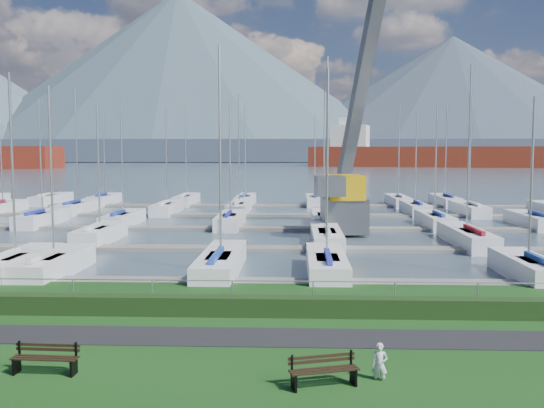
{
  "coord_description": "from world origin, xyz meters",
  "views": [
    {
      "loc": [
        1.35,
        -22.02,
        6.02
      ],
      "look_at": [
        0.0,
        12.0,
        3.0
      ],
      "focal_mm": 40.0,
      "sensor_mm": 36.0,
      "label": 1
    }
  ],
  "objects_px": {
    "bench_left": "(46,359)",
    "person": "(380,359)",
    "crane": "(349,160)",
    "bench_right": "(323,371)"
  },
  "relations": [
    {
      "from": "bench_left",
      "to": "person",
      "type": "relative_size",
      "value": 1.59
    },
    {
      "from": "bench_right",
      "to": "crane",
      "type": "xyz_separation_m",
      "value": [
        3.33,
        31.3,
        4.91
      ]
    },
    {
      "from": "bench_right",
      "to": "person",
      "type": "height_order",
      "value": "person"
    },
    {
      "from": "person",
      "to": "bench_left",
      "type": "bearing_deg",
      "value": -164.22
    },
    {
      "from": "bench_right",
      "to": "person",
      "type": "relative_size",
      "value": 1.62
    },
    {
      "from": "bench_left",
      "to": "crane",
      "type": "xyz_separation_m",
      "value": [
        10.79,
        30.69,
        4.91
      ]
    },
    {
      "from": "person",
      "to": "crane",
      "type": "height_order",
      "value": "crane"
    },
    {
      "from": "bench_left",
      "to": "person",
      "type": "distance_m",
      "value": 8.95
    },
    {
      "from": "bench_right",
      "to": "crane",
      "type": "height_order",
      "value": "crane"
    },
    {
      "from": "person",
      "to": "bench_right",
      "type": "bearing_deg",
      "value": -145.22
    }
  ]
}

